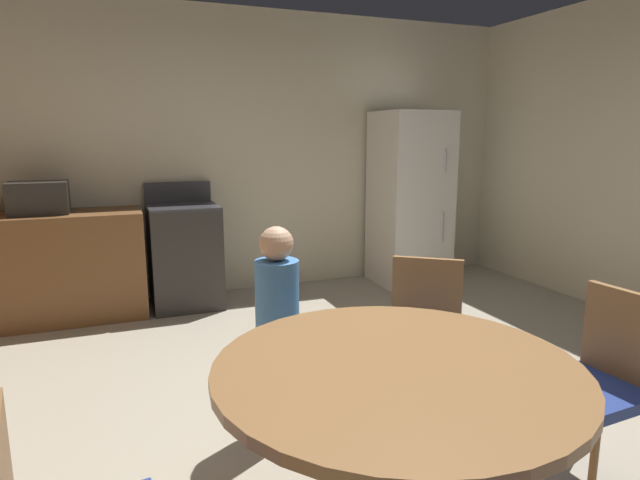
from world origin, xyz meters
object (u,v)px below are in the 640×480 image
(refrigerator, at_px, (410,199))
(chair_northeast, at_px, (424,330))
(chair_east, at_px, (602,376))
(person_child, at_px, (278,326))
(dining_table, at_px, (396,405))
(microwave, at_px, (39,198))
(oven_range, at_px, (185,255))

(refrigerator, relative_size, chair_northeast, 2.02)
(chair_east, height_order, person_child, person_child)
(refrigerator, relative_size, person_child, 1.61)
(dining_table, height_order, person_child, person_child)
(refrigerator, distance_m, microwave, 3.40)
(microwave, bearing_deg, chair_east, -52.95)
(dining_table, distance_m, chair_northeast, 1.07)
(refrigerator, xyz_separation_m, microwave, (-3.40, 0.05, 0.15))
(oven_range, relative_size, dining_table, 0.87)
(dining_table, relative_size, chair_east, 1.45)
(dining_table, height_order, chair_east, chair_east)
(refrigerator, relative_size, chair_east, 2.02)
(chair_northeast, bearing_deg, dining_table, -0.00)
(refrigerator, relative_size, microwave, 4.00)
(microwave, bearing_deg, oven_range, 0.18)
(oven_range, xyz_separation_m, dining_table, (0.28, -3.33, 0.14))
(microwave, distance_m, chair_northeast, 3.27)
(refrigerator, distance_m, person_child, 3.15)
(dining_table, bearing_deg, microwave, 112.82)
(dining_table, relative_size, chair_northeast, 1.45)
(oven_range, height_order, refrigerator, refrigerator)
(oven_range, xyz_separation_m, person_child, (0.15, -2.36, 0.11))
(oven_range, bearing_deg, person_child, -86.37)
(microwave, bearing_deg, person_child, -61.64)
(oven_range, height_order, person_child, oven_range)
(microwave, height_order, person_child, microwave)
(person_child, bearing_deg, chair_northeast, 72.85)
(oven_range, bearing_deg, chair_east, -67.70)
(chair_northeast, height_order, chair_east, same)
(microwave, relative_size, chair_northeast, 0.51)
(oven_range, distance_m, chair_northeast, 2.66)
(microwave, bearing_deg, refrigerator, -0.84)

